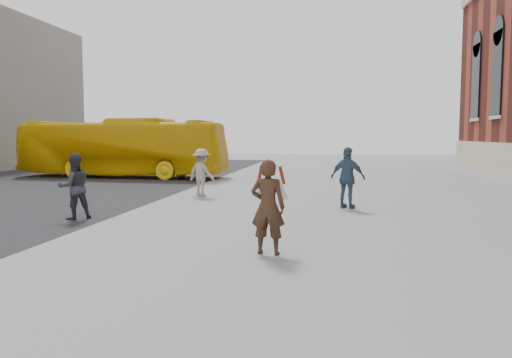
# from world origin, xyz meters

# --- Properties ---
(ground) EXTENTS (100.00, 100.00, 0.00)m
(ground) POSITION_xyz_m (0.00, 0.00, 0.00)
(ground) COLOR #9E9EA3
(woman) EXTENTS (0.69, 0.64, 1.75)m
(woman) POSITION_xyz_m (-0.38, 0.18, 0.90)
(woman) COLOR #3B2716
(woman) RESTS_ON ground
(bus) EXTENTS (11.06, 3.35, 3.04)m
(bus) POSITION_xyz_m (-10.08, 15.86, 1.52)
(bus) COLOR #E1B60D
(bus) RESTS_ON road
(pedestrian_a) EXTENTS (1.04, 1.04, 1.70)m
(pedestrian_a) POSITION_xyz_m (-5.83, 3.20, 0.85)
(pedestrian_a) COLOR #302F39
(pedestrian_a) RESTS_ON ground
(pedestrian_b) EXTENTS (1.26, 1.05, 1.70)m
(pedestrian_b) POSITION_xyz_m (-3.86, 8.54, 0.85)
(pedestrian_b) COLOR #9F9389
(pedestrian_b) RESTS_ON ground
(pedestrian_c) EXTENTS (1.16, 0.87, 1.83)m
(pedestrian_c) POSITION_xyz_m (1.23, 6.25, 0.92)
(pedestrian_c) COLOR #3A556A
(pedestrian_c) RESTS_ON ground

